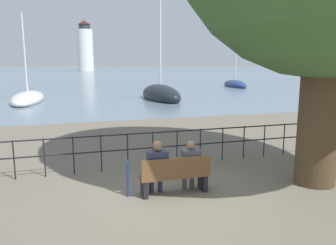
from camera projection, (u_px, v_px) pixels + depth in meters
ground_plane at (174, 193)px, 7.67m from camera, size 1000.00×1000.00×0.00m
harbor_water at (74, 69)px, 158.53m from camera, size 600.00×300.00×0.01m
park_bench at (175, 176)px, 7.54m from camera, size 1.63×0.45×0.90m
seated_person_left at (157, 165)px, 7.44m from camera, size 0.47×0.35×1.28m
seated_person_right at (190, 163)px, 7.68m from camera, size 0.43×0.35×1.23m
promenade_railing at (153, 144)px, 9.46m from camera, size 10.39×0.04×1.05m
closed_umbrella at (128, 175)px, 7.37m from camera, size 0.09×0.09×0.90m
sailboat_1 at (28, 98)px, 25.86m from camera, size 2.41×8.34×7.09m
sailboat_2 at (161, 95)px, 27.17m from camera, size 2.78×7.03×9.55m
sailboat_3 at (235, 84)px, 41.74m from camera, size 2.76×6.53×12.10m
harbor_lighthouse at (85, 48)px, 124.56m from camera, size 5.87×5.87×18.83m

